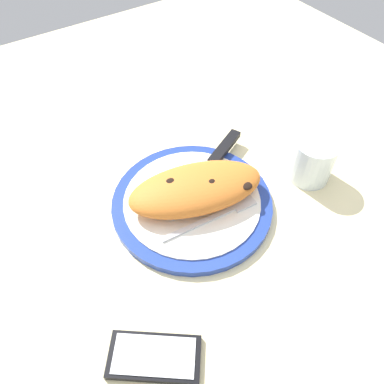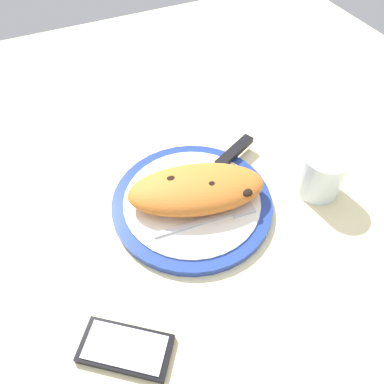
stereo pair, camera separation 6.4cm
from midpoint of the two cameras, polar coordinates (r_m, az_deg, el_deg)
name	(u,v)px [view 2 (the right image)]	position (r cm, az deg, el deg)	size (l,w,h in cm)	color
ground_plane	(192,210)	(67.85, 2.69, -2.98)	(150.00, 150.00, 3.00)	beige
plate	(192,203)	(66.03, 2.76, -1.77)	(28.08, 28.08, 1.68)	#233D99
calzone	(197,190)	(63.61, 3.64, 0.16)	(25.50, 17.10, 4.81)	orange
fork	(215,218)	(62.96, 6.36, -4.13)	(17.75, 3.12, 0.40)	silver
knife	(224,161)	(71.38, 7.42, 4.48)	(22.93, 12.16, 1.20)	silver
smartphone	(126,348)	(54.68, -6.51, -22.73)	(13.39, 12.23, 1.16)	black
water_glass	(321,176)	(71.16, 21.37, 2.09)	(7.78, 7.78, 8.24)	silver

